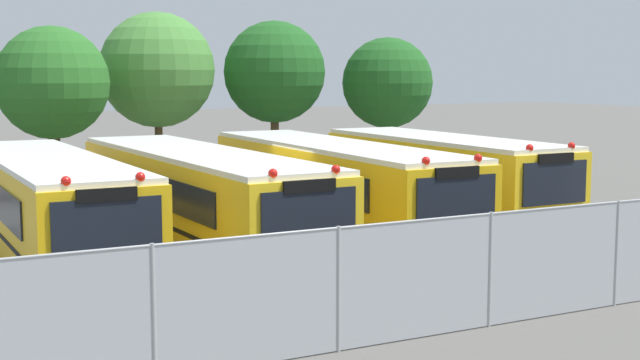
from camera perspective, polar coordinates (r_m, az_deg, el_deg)
ground_plane at (r=22.86m, az=-3.39°, el=-4.20°), size 160.00×160.00×0.00m
school_bus_0 at (r=21.05m, az=-17.07°, el=-1.60°), size 2.46×10.80×2.66m
school_bus_1 at (r=21.80m, az=-7.88°, el=-1.07°), size 2.81×11.68×2.66m
school_bus_2 at (r=23.35m, az=0.90°, el=-0.42°), size 2.65×11.28×2.70m
school_bus_3 at (r=25.24m, az=7.87°, el=0.12°), size 2.47×9.28×2.75m
tree_1 at (r=30.83m, az=-17.18°, el=6.03°), size 3.84×3.76×5.95m
tree_2 at (r=33.69m, az=-10.59°, el=6.85°), size 4.28×4.28×6.64m
tree_3 at (r=34.26m, az=-3.01°, el=6.89°), size 3.92×3.92×6.38m
tree_4 at (r=35.35m, az=4.26°, el=6.20°), size 3.60×3.60×5.79m
chainlink_fence at (r=15.70m, az=10.88°, el=-5.57°), size 18.10×0.07×2.03m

